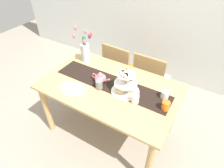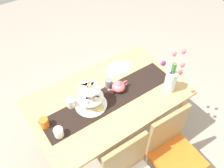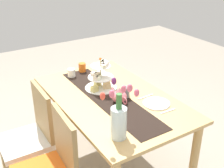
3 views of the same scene
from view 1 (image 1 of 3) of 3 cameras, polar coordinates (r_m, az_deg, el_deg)
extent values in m
plane|color=gray|center=(2.68, -0.53, -13.34)|extent=(8.00, 8.00, 0.00)
cube|color=silver|center=(3.17, 15.52, 22.90)|extent=(6.00, 0.08, 2.60)
cube|color=tan|center=(2.12, -0.65, -0.79)|extent=(1.50, 0.92, 0.03)
cylinder|color=tan|center=(2.54, -18.73, -7.22)|extent=(0.07, 0.07, 0.75)
cylinder|color=tan|center=(2.03, 10.99, -22.20)|extent=(0.07, 0.07, 0.75)
cylinder|color=tan|center=(2.93, -7.96, 2.07)|extent=(0.07, 0.07, 0.75)
cylinder|color=tan|center=(2.50, 17.88, -7.83)|extent=(0.07, 0.07, 0.75)
cylinder|color=olive|center=(3.15, 7.35, 1.21)|extent=(0.04, 0.04, 0.41)
cylinder|color=olive|center=(3.28, 1.82, 3.40)|extent=(0.04, 0.04, 0.41)
cylinder|color=olive|center=(2.90, 3.98, -2.43)|extent=(0.04, 0.04, 0.41)
cylinder|color=olive|center=(3.05, -1.83, 0.10)|extent=(0.04, 0.04, 0.41)
cube|color=orange|center=(2.95, 2.98, 4.15)|extent=(0.44, 0.44, 0.05)
cube|color=olive|center=(2.67, 0.99, 6.58)|extent=(0.42, 0.06, 0.45)
cylinder|color=olive|center=(3.05, 15.49, -1.61)|extent=(0.04, 0.04, 0.41)
cylinder|color=olive|center=(3.12, 9.36, 0.65)|extent=(0.04, 0.04, 0.41)
cylinder|color=olive|center=(2.78, 12.98, -5.77)|extent=(0.04, 0.04, 0.41)
cylinder|color=olive|center=(2.87, 6.35, -3.16)|extent=(0.04, 0.04, 0.41)
cube|color=silver|center=(2.80, 11.63, 1.14)|extent=(0.43, 0.43, 0.05)
cube|color=olive|center=(2.51, 10.68, 3.35)|extent=(0.42, 0.04, 0.45)
cube|color=black|center=(2.14, -0.16, 0.08)|extent=(1.35, 0.29, 0.00)
cylinder|color=beige|center=(1.95, 4.12, 0.90)|extent=(0.01, 0.01, 0.28)
cylinder|color=white|center=(2.04, 3.94, -2.11)|extent=(0.30, 0.30, 0.01)
cylinder|color=white|center=(1.97, 4.08, 0.29)|extent=(0.24, 0.24, 0.01)
cylinder|color=white|center=(1.90, 4.23, 2.86)|extent=(0.19, 0.19, 0.01)
cube|color=#D5CA7C|center=(2.01, 5.51, -1.96)|extent=(0.06, 0.06, 0.05)
cube|color=#D4C975|center=(2.10, 4.20, 0.16)|extent=(0.06, 0.06, 0.05)
cube|color=#E6C488|center=(2.00, 2.47, -1.91)|extent=(0.08, 0.09, 0.05)
cube|color=beige|center=(1.95, 5.14, 0.52)|extent=(0.07, 0.06, 0.03)
cube|color=silver|center=(1.97, 6.11, 0.78)|extent=(0.07, 0.06, 0.03)
cube|color=beige|center=(1.98, 5.19, 1.25)|extent=(0.05, 0.07, 0.03)
cube|color=beige|center=(2.01, 4.21, 2.02)|extent=(0.06, 0.07, 0.03)
cube|color=silver|center=(2.00, 3.66, 1.77)|extent=(0.06, 0.07, 0.03)
cube|color=beige|center=(1.91, 2.91, 3.85)|extent=(0.06, 0.05, 0.03)
cube|color=beige|center=(1.89, 3.16, 3.39)|extent=(0.07, 0.06, 0.03)
cube|color=beige|center=(1.86, 3.32, 2.70)|extent=(0.05, 0.06, 0.03)
cube|color=beige|center=(1.85, 4.22, 2.38)|extent=(0.06, 0.07, 0.03)
cube|color=beige|center=(1.85, 4.74, 2.46)|extent=(0.07, 0.06, 0.03)
sphere|color=orange|center=(1.86, 4.33, 4.57)|extent=(0.02, 0.02, 0.02)
ellipsoid|color=#D66B75|center=(2.13, -3.50, 1.74)|extent=(0.13, 0.13, 0.10)
cone|color=#D66B75|center=(2.09, -3.57, 3.21)|extent=(0.06, 0.06, 0.04)
cylinder|color=#D66B75|center=(2.09, -1.46, 1.18)|extent=(0.07, 0.02, 0.06)
torus|color=#D66B75|center=(2.17, -5.26, 2.40)|extent=(0.07, 0.01, 0.07)
cylinder|color=silver|center=(2.49, -7.95, 9.17)|extent=(0.11, 0.11, 0.23)
cylinder|color=#3D7538|center=(2.41, -8.30, 12.59)|extent=(0.04, 0.04, 0.12)
ellipsoid|color=#6B2860|center=(2.28, -6.69, 13.85)|extent=(0.04, 0.04, 0.06)
ellipsoid|color=#EF4C38|center=(2.44, -6.18, 14.53)|extent=(0.04, 0.04, 0.06)
ellipsoid|color=#E5607A|center=(2.43, -7.83, 15.10)|extent=(0.04, 0.04, 0.06)
ellipsoid|color=#E5607A|center=(2.40, -10.77, 15.98)|extent=(0.04, 0.04, 0.06)
ellipsoid|color=#E5607A|center=(2.37, -11.27, 13.81)|extent=(0.04, 0.04, 0.06)
ellipsoid|color=#E5607A|center=(2.29, -8.25, 12.32)|extent=(0.04, 0.04, 0.06)
cylinder|color=white|center=(2.01, 15.43, -3.06)|extent=(0.08, 0.08, 0.08)
cylinder|color=white|center=(2.11, -11.56, -1.32)|extent=(0.23, 0.23, 0.01)
cube|color=silver|center=(2.20, -14.42, -0.06)|extent=(0.02, 0.15, 0.01)
cube|color=silver|center=(2.04, -8.45, -2.75)|extent=(0.02, 0.17, 0.01)
cylinder|color=slate|center=(2.05, -3.83, -0.18)|extent=(0.08, 0.08, 0.09)
cylinder|color=white|center=(1.90, 6.90, -4.41)|extent=(0.08, 0.08, 0.09)
cylinder|color=orange|center=(1.89, 15.65, -6.25)|extent=(0.08, 0.08, 0.09)
camera|label=2|loc=(2.62, 40.77, 40.79)|focal=37.51mm
camera|label=3|loc=(3.79, -20.01, 35.63)|focal=46.20mm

